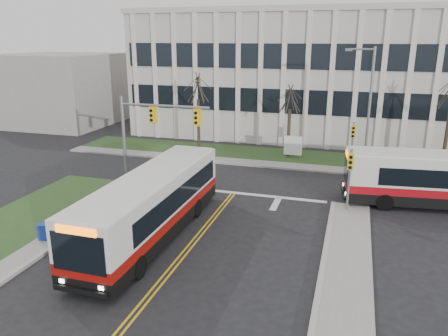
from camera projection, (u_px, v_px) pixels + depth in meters
ground at (189, 248)px, 21.21m from camera, size 120.00×120.00×0.00m
sidewalk_cross at (320, 169)px, 33.75m from camera, size 44.00×1.60×0.14m
building_lawn at (323, 160)px, 36.32m from camera, size 44.00×5.00×0.12m
office_building at (336, 75)px, 45.61m from camera, size 40.00×16.00×12.00m
building_annex at (61, 89)px, 51.09m from camera, size 12.00×12.00×8.00m
mast_arm_signal at (146, 127)px, 28.11m from camera, size 6.11×0.38×6.20m
signal_pole_near at (350, 171)px, 24.83m from camera, size 0.34×0.39×3.80m
signal_pole_far at (353, 139)px, 32.62m from camera, size 0.34×0.39×3.80m
streetlight at (367, 102)px, 32.35m from camera, size 2.15×0.25×9.20m
directory_sign at (293, 146)px, 36.23m from camera, size 1.50×0.12×2.00m
tree_left at (198, 89)px, 37.79m from camera, size 1.80×1.80×7.70m
tree_mid at (290, 100)px, 35.94m from camera, size 1.80×1.80×6.82m
bus_main at (152, 207)px, 22.01m from camera, size 2.75×12.29×3.27m
newspaper_box_blue at (44, 233)px, 21.76m from camera, size 0.57×0.53×0.95m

